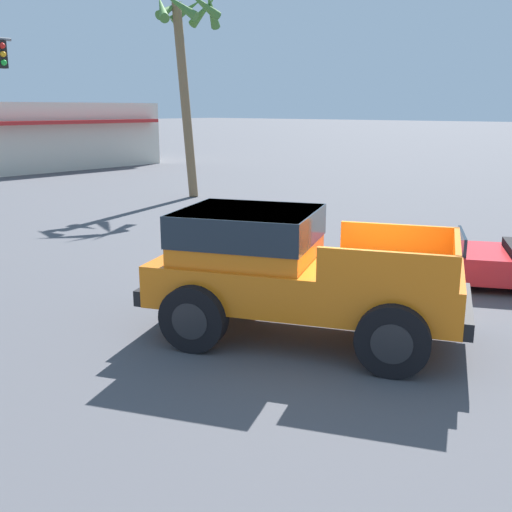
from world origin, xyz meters
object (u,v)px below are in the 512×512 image
(palm_tree_tall, at_px, (186,45))
(red_convertible_car, at_px, (484,263))
(parked_car_white, at_px, (5,160))
(orange_pickup_truck, at_px, (286,265))

(palm_tree_tall, bearing_deg, red_convertible_car, -109.20)
(parked_car_white, height_order, palm_tree_tall, palm_tree_tall)
(palm_tree_tall, bearing_deg, parked_car_white, 89.44)
(orange_pickup_truck, bearing_deg, palm_tree_tall, 29.03)
(red_convertible_car, relative_size, parked_car_white, 0.92)
(parked_car_white, distance_m, palm_tree_tall, 16.19)
(orange_pickup_truck, xyz_separation_m, parked_car_white, (9.71, 27.59, -0.51))
(orange_pickup_truck, height_order, palm_tree_tall, palm_tree_tall)
(red_convertible_car, xyz_separation_m, palm_tree_tall, (4.75, 13.63, 5.39))
(parked_car_white, relative_size, palm_tree_tall, 0.62)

